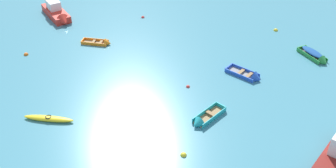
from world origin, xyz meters
TOP-DOWN VIEW (x-y plane):
  - rowboat_blue_far_left at (6.63, 21.73)m, footprint 2.56×3.03m
  - rowboat_green_foreground_center at (13.21, 23.00)m, footprint 1.56×3.20m
  - kayak_yellow_center at (-8.95, 20.54)m, footprint 3.45×1.87m
  - rowboat_turquoise_cluster_inner at (1.18, 17.65)m, footprint 3.02×2.31m
  - rowboat_orange_back_row_center at (-4.07, 30.31)m, footprint 2.79×1.92m
  - motor_launch_red_midfield_left at (-7.77, 37.05)m, footprint 2.92×5.37m
  - mooring_buoy_between_boats_right at (-10.71, 30.12)m, footprint 0.40×0.40m
  - mooring_buoy_far_field at (-1.01, 14.97)m, footprint 0.40×0.40m
  - mooring_buoy_between_boats_left at (1.44, 21.87)m, footprint 0.30×0.30m
  - mooring_buoy_trailing at (12.43, 28.68)m, footprint 0.42×0.42m
  - mooring_buoy_near_foreground at (0.65, 34.83)m, footprint 0.34×0.34m

SIDE VIEW (x-z plane):
  - mooring_buoy_between_boats_right at x=-10.71m, z-range -0.20..0.20m
  - mooring_buoy_far_field at x=-1.01m, z-range -0.20..0.20m
  - mooring_buoy_between_boats_left at x=1.44m, z-range -0.15..0.15m
  - mooring_buoy_trailing at x=12.43m, z-range -0.21..0.21m
  - mooring_buoy_near_foreground at x=0.65m, z-range -0.17..0.17m
  - rowboat_orange_back_row_center at x=-4.07m, z-range -0.26..0.52m
  - rowboat_blue_far_left at x=6.63m, z-range -0.36..0.65m
  - kayak_yellow_center at x=-8.95m, z-range -0.01..0.33m
  - rowboat_turquoise_cluster_inner at x=1.18m, z-range -0.26..0.58m
  - rowboat_green_foreground_center at x=13.21m, z-range -0.19..0.71m
  - motor_launch_red_midfield_left at x=-7.77m, z-range -0.40..1.42m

